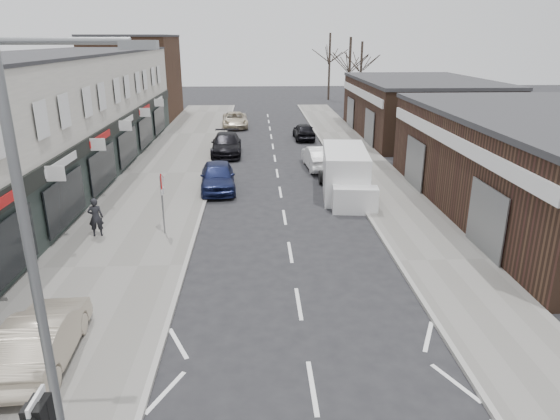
{
  "coord_description": "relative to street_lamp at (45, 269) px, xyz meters",
  "views": [
    {
      "loc": [
        -1.25,
        -7.87,
        7.97
      ],
      "look_at": [
        -0.52,
        7.57,
        2.6
      ],
      "focal_mm": 32.0,
      "sensor_mm": 36.0,
      "label": 1
    }
  ],
  "objects": [
    {
      "name": "pavement_left",
      "position": [
        -2.22,
        22.8,
        -4.56
      ],
      "size": [
        5.5,
        64.0,
        0.12
      ],
      "primitive_type": "cube",
      "color": "slate",
      "rests_on": "ground"
    },
    {
      "name": "brick_block_far",
      "position": [
        -8.97,
        45.8,
        -0.62
      ],
      "size": [
        8.0,
        10.0,
        8.0
      ],
      "primitive_type": "cube",
      "color": "#492F1F",
      "rests_on": "ground"
    },
    {
      "name": "right_unit_near",
      "position": [
        17.03,
        14.8,
        -2.37
      ],
      "size": [
        10.0,
        18.0,
        4.5
      ],
      "primitive_type": "cube",
      "color": "#3A261A",
      "rests_on": "ground"
    },
    {
      "name": "tree_far_c",
      "position": [
        13.03,
        60.8,
        -4.62
      ],
      "size": [
        3.6,
        3.6,
        8.5
      ],
      "primitive_type": null,
      "color": "#382D26",
      "rests_on": "ground"
    },
    {
      "name": "right_unit_far",
      "position": [
        17.03,
        34.8,
        -2.37
      ],
      "size": [
        10.0,
        16.0,
        4.5
      ],
      "primitive_type": "cube",
      "color": "#3A261A",
      "rests_on": "ground"
    },
    {
      "name": "warning_sign",
      "position": [
        -0.63,
        12.8,
        -2.42
      ],
      "size": [
        0.12,
        0.8,
        2.7
      ],
      "color": "slate",
      "rests_on": "pavement_left"
    },
    {
      "name": "pedestrian",
      "position": [
        -3.41,
        12.6,
        -3.68
      ],
      "size": [
        0.66,
        0.49,
        1.64
      ],
      "primitive_type": "imported",
      "rotation": [
        0.0,
        0.0,
        3.32
      ],
      "color": "black",
      "rests_on": "pavement_left"
    },
    {
      "name": "shop_terrace_left",
      "position": [
        -8.97,
        20.3,
        -1.07
      ],
      "size": [
        8.0,
        41.0,
        7.1
      ],
      "primitive_type": "cube",
      "color": "silver",
      "rests_on": "ground"
    },
    {
      "name": "white_van",
      "position": [
        7.93,
        18.18,
        -3.48
      ],
      "size": [
        2.72,
        6.41,
        2.42
      ],
      "rotation": [
        0.0,
        0.0,
        -0.1
      ],
      "color": "white",
      "rests_on": "ground"
    },
    {
      "name": "tree_far_b",
      "position": [
        16.03,
        54.8,
        -4.62
      ],
      "size": [
        3.6,
        3.6,
        7.5
      ],
      "primitive_type": null,
      "color": "#382D26",
      "rests_on": "ground"
    },
    {
      "name": "parked_car_right_a",
      "position": [
        7.21,
        23.87,
        -3.89
      ],
      "size": [
        1.83,
        4.51,
        1.46
      ],
      "primitive_type": "imported",
      "rotation": [
        0.0,
        0.0,
        3.21
      ],
      "color": "white",
      "rests_on": "ground"
    },
    {
      "name": "parked_car_left_a",
      "position": [
        1.13,
        19.36,
        -3.84
      ],
      "size": [
        2.18,
        4.69,
        1.55
      ],
      "primitive_type": "imported",
      "rotation": [
        0.0,
        0.0,
        0.08
      ],
      "color": "#151C43",
      "rests_on": "ground"
    },
    {
      "name": "parked_car_left_c",
      "position": [
        1.3,
        39.57,
        -3.93
      ],
      "size": [
        2.56,
        5.09,
        1.38
      ],
      "primitive_type": "imported",
      "rotation": [
        0.0,
        0.0,
        0.05
      ],
      "color": "beige",
      "rests_on": "ground"
    },
    {
      "name": "parked_car_right_b",
      "position": [
        7.17,
        33.5,
        -3.94
      ],
      "size": [
        1.71,
        4.01,
        1.35
      ],
      "primitive_type": "imported",
      "rotation": [
        0.0,
        0.0,
        3.17
      ],
      "color": "black",
      "rests_on": "ground"
    },
    {
      "name": "tree_far_a",
      "position": [
        13.53,
        48.8,
        -4.62
      ],
      "size": [
        3.6,
        3.6,
        8.0
      ],
      "primitive_type": null,
      "color": "#382D26",
      "rests_on": "ground"
    },
    {
      "name": "pavement_right",
      "position": [
        10.28,
        22.8,
        -4.56
      ],
      "size": [
        3.5,
        64.0,
        0.12
      ],
      "primitive_type": "cube",
      "color": "slate",
      "rests_on": "ground"
    },
    {
      "name": "street_lamp",
      "position": [
        0.0,
        0.0,
        0.0
      ],
      "size": [
        2.23,
        0.22,
        8.0
      ],
      "color": "slate",
      "rests_on": "pavement_left"
    },
    {
      "name": "parked_car_left_b",
      "position": [
        1.13,
        28.12,
        -3.87
      ],
      "size": [
        2.2,
        5.18,
        1.49
      ],
      "primitive_type": "imported",
      "rotation": [
        0.0,
        0.0,
        0.02
      ],
      "color": "black",
      "rests_on": "ground"
    },
    {
      "name": "sedan_on_pavement",
      "position": [
        -2.22,
        4.03,
        -3.83
      ],
      "size": [
        1.66,
        4.16,
        1.35
      ],
      "primitive_type": "imported",
      "rotation": [
        0.0,
        0.0,
        3.2
      ],
      "color": "#AFA28C",
      "rests_on": "pavement_left"
    }
  ]
}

